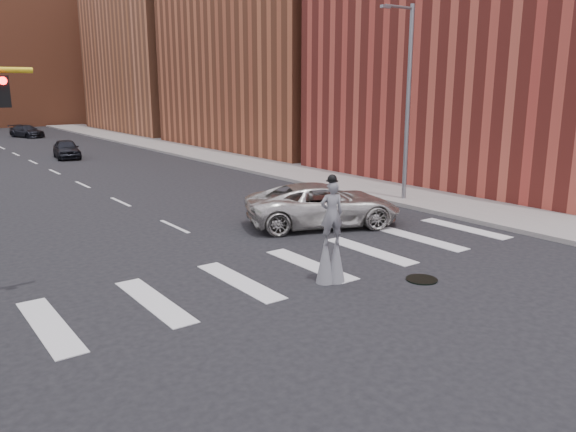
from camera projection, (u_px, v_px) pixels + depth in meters
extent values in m
plane|color=black|center=(296.00, 282.00, 15.92)|extent=(160.00, 160.00, 0.00)
cube|color=gray|center=(229.00, 158.00, 42.74)|extent=(5.00, 90.00, 0.18)
cylinder|color=black|center=(422.00, 279.00, 16.07)|extent=(0.90, 0.90, 0.04)
cube|color=#9D4F31|center=(291.00, 10.00, 49.45)|extent=(16.00, 22.00, 24.00)
cube|color=#AE6240|center=(174.00, 48.00, 68.75)|extent=(16.00, 22.00, 20.00)
cylinder|color=slate|center=(408.00, 107.00, 25.95)|extent=(0.20, 0.20, 9.00)
cylinder|color=slate|center=(400.00, 7.00, 24.52)|extent=(1.80, 0.12, 0.12)
cube|color=slate|center=(386.00, 7.00, 24.01)|extent=(0.50, 0.18, 0.12)
cube|color=black|center=(3.00, 92.00, 13.33)|extent=(0.28, 0.18, 0.75)
cylinder|color=#FF0C0C|center=(3.00, 81.00, 13.20)|extent=(0.18, 0.06, 0.18)
cylinder|color=#382616|center=(336.00, 263.00, 15.83)|extent=(0.07, 0.07, 1.10)
cylinder|color=#382616|center=(325.00, 264.00, 15.76)|extent=(0.07, 0.07, 1.10)
cone|color=slate|center=(336.00, 258.00, 15.80)|extent=(0.52, 0.52, 1.38)
cone|color=slate|center=(325.00, 259.00, 15.73)|extent=(0.52, 0.52, 1.38)
imported|color=slate|center=(332.00, 213.00, 15.47)|extent=(0.77, 0.65, 1.80)
sphere|color=black|center=(332.00, 179.00, 15.25)|extent=(0.26, 0.26, 0.26)
cylinder|color=black|center=(332.00, 181.00, 15.26)|extent=(0.34, 0.34, 0.02)
cube|color=gold|center=(330.00, 195.00, 15.49)|extent=(0.22, 0.05, 0.10)
imported|color=beige|center=(323.00, 205.00, 22.20)|extent=(6.70, 4.92, 1.69)
imported|color=black|center=(66.00, 149.00, 43.07)|extent=(2.26, 4.42, 1.44)
imported|color=black|center=(27.00, 131.00, 60.68)|extent=(3.33, 4.91, 1.32)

